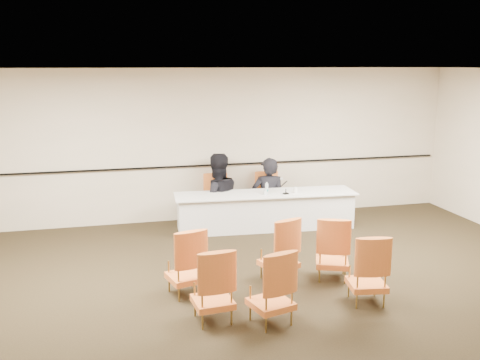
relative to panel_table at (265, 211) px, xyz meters
name	(u,v)px	position (x,y,z in m)	size (l,w,h in m)	color
floor	(270,299)	(-0.85, -3.07, -0.34)	(10.00, 10.00, 0.00)	black
ceiling	(272,70)	(-0.85, -3.07, 2.66)	(10.00, 10.00, 0.00)	white
wall_back	(212,145)	(-0.85, 0.93, 1.16)	(10.00, 0.04, 3.00)	beige
wall_rail	(212,165)	(-0.85, 0.89, 0.76)	(9.80, 0.04, 0.03)	black
panel_table	(265,211)	(0.00, 0.00, 0.00)	(3.43, 0.80, 0.69)	silver
panelist_main	(268,202)	(0.21, 0.51, 0.02)	(0.67, 0.44, 1.83)	black
panelist_main_chair	(268,197)	(0.21, 0.51, 0.13)	(0.50, 0.50, 0.95)	#B76C20
panelist_second	(217,203)	(-0.82, 0.58, 0.06)	(0.95, 0.74, 1.96)	black
panelist_second_chair	(217,199)	(-0.82, 0.58, 0.13)	(0.50, 0.50, 0.95)	#B76C20
papers	(296,193)	(0.56, -0.14, 0.34)	(0.30, 0.22, 0.00)	silver
microphone	(286,186)	(0.34, -0.16, 0.49)	(0.11, 0.21, 0.30)	black
water_bottle	(267,188)	(0.02, -0.01, 0.45)	(0.06, 0.06, 0.21)	#177F7B
drinking_glass	(265,192)	(-0.05, -0.13, 0.39)	(0.06, 0.06, 0.10)	silver
coffee_cup	(296,190)	(0.54, -0.14, 0.40)	(0.07, 0.07, 0.11)	silver
aud_chair_front_left	(186,261)	(-1.90, -2.63, 0.13)	(0.50, 0.50, 0.95)	#B76C20
aud_chair_front_mid	(279,249)	(-0.53, -2.45, 0.13)	(0.50, 0.50, 0.95)	#B76C20
aud_chair_front_right	(333,247)	(0.24, -2.60, 0.13)	(0.50, 0.50, 0.95)	#B76C20
aud_chair_back_left	(213,284)	(-1.70, -3.47, 0.13)	(0.50, 0.50, 0.95)	#B76C20
aud_chair_back_mid	(271,286)	(-1.03, -3.70, 0.13)	(0.50, 0.50, 0.95)	#B76C20
aud_chair_back_right	(367,268)	(0.36, -3.45, 0.13)	(0.50, 0.50, 0.95)	#B76C20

